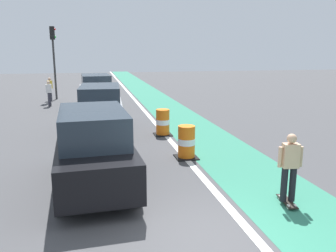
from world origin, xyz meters
name	(u,v)px	position (x,y,z in m)	size (l,w,h in m)	color
ground_plane	(207,238)	(0.00, 0.00, 0.00)	(100.00, 100.00, 0.00)	#424244
bike_lane_strip	(178,117)	(2.40, 12.00, 0.00)	(2.50, 80.00, 0.01)	#2D755B
lane_divider_stripe	(151,118)	(0.90, 12.00, 0.01)	(0.20, 80.00, 0.01)	silver
skateboarder_on_lane	(290,167)	(2.30, 1.04, 0.91)	(0.56, 0.82, 1.69)	black
parked_suv_nearest	(94,148)	(-2.06, 3.14, 1.04)	(2.09, 4.69, 2.04)	black
parked_suv_second	(101,109)	(-1.72, 9.25, 1.04)	(2.09, 4.69, 2.04)	#9EA0A5
parked_suv_third	(96,91)	(-1.80, 16.01, 1.04)	(2.11, 4.70, 2.04)	silver
traffic_barrel_front	(186,142)	(0.93, 4.98, 0.53)	(0.73, 0.73, 1.09)	orange
traffic_barrel_mid	(163,123)	(0.80, 8.27, 0.53)	(0.73, 0.73, 1.09)	orange
traffic_light_corner	(53,50)	(-4.59, 20.56, 3.50)	(0.41, 0.32, 5.10)	#2D2D2D
pedestrian_crossing	(50,88)	(-4.93, 19.85, 0.86)	(0.34, 0.20, 1.61)	#33333D
pedestrian_waiting	(49,93)	(-4.71, 17.24, 0.86)	(0.34, 0.20, 1.61)	#33333D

